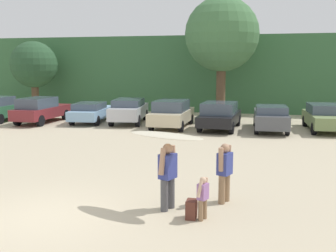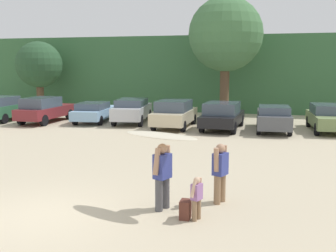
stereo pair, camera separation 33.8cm
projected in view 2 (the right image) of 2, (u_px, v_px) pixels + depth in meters
name	position (u px, v px, depth m)	size (l,w,h in m)	color
ground_plane	(39.00, 215.00, 9.74)	(120.00, 120.00, 0.00)	#C1B293
hillside_ridge	(209.00, 73.00, 36.34)	(108.00, 12.00, 5.87)	#38663D
tree_ridge_back	(39.00, 65.00, 31.10)	(3.56, 3.56, 5.45)	brown
tree_center	(226.00, 35.00, 26.68)	(4.96, 4.96, 8.13)	brown
parked_car_forest_green	(4.00, 108.00, 26.25)	(1.94, 4.19, 1.63)	#2D6642
parked_car_maroon	(45.00, 109.00, 25.44)	(1.84, 4.67, 1.63)	maroon
parked_car_sky_blue	(95.00, 111.00, 25.66)	(2.17, 4.71, 1.29)	#84ADD1
parked_car_silver	(132.00, 110.00, 25.20)	(2.31, 4.57, 1.53)	silver
parked_car_champagne	(174.00, 113.00, 23.44)	(1.95, 4.52, 1.60)	beige
parked_car_black	(222.00, 115.00, 22.68)	(2.20, 4.63, 1.56)	black
parked_car_dark_gray	(273.00, 118.00, 22.11)	(1.89, 4.66, 1.44)	#4C4F54
parked_car_olive_green	(329.00, 117.00, 22.07)	(2.05, 4.62, 1.47)	#6B7F4C
person_adult	(162.00, 173.00, 10.02)	(0.45, 0.67, 1.70)	#4C4C51
person_child	(197.00, 196.00, 9.38)	(0.27, 0.45, 1.04)	#8C6B4C
person_companion	(220.00, 170.00, 10.52)	(0.42, 0.59, 1.59)	#8C6B4C
surfboard_cream	(160.00, 135.00, 9.94)	(2.19, 1.28, 0.11)	beige
backpack_dropped	(185.00, 209.00, 9.52)	(0.24, 0.34, 0.45)	#592D23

